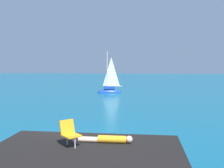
% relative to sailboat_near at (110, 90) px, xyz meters
% --- Properties ---
extents(ground_plane, '(160.00, 160.00, 0.00)m').
position_rel_sailboat_near_xyz_m(ground_plane, '(1.11, -20.99, -0.30)').
color(ground_plane, '#0F5675').
extents(shore_ledge, '(5.92, 3.92, 1.09)m').
position_rel_sailboat_near_xyz_m(shore_ledge, '(1.89, -24.59, 0.24)').
color(shore_ledge, black).
rests_on(shore_ledge, ground).
extents(boulder_seaward, '(1.59, 1.33, 0.89)m').
position_rel_sailboat_near_xyz_m(boulder_seaward, '(1.91, -22.91, -0.30)').
color(boulder_seaward, black).
rests_on(boulder_seaward, ground).
extents(boulder_inland, '(0.59, 0.77, 0.48)m').
position_rel_sailboat_near_xyz_m(boulder_inland, '(2.15, -22.23, -0.30)').
color(boulder_inland, black).
rests_on(boulder_inland, ground).
extents(sailboat_near, '(3.07, 1.50, 5.59)m').
position_rel_sailboat_near_xyz_m(sailboat_near, '(0.00, 0.00, 0.00)').
color(sailboat_near, '#193D99').
rests_on(sailboat_near, ground).
extents(person_sunbather, '(1.76, 0.26, 0.25)m').
position_rel_sailboat_near_xyz_m(person_sunbather, '(2.49, -23.86, 0.90)').
color(person_sunbather, gold).
rests_on(person_sunbather, shore_ledge).
extents(beach_chair, '(0.76, 0.76, 0.80)m').
position_rel_sailboat_near_xyz_m(beach_chair, '(1.33, -24.29, 1.23)').
color(beach_chair, orange).
rests_on(beach_chair, shore_ledge).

